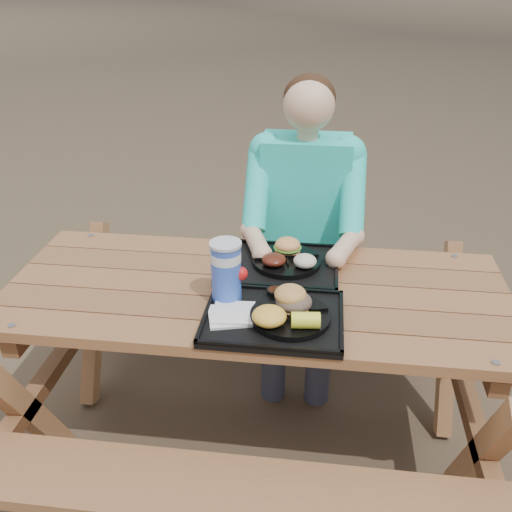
# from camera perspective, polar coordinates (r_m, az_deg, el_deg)

# --- Properties ---
(ground) EXTENTS (60.00, 60.00, 0.00)m
(ground) POSITION_cam_1_polar(r_m,az_deg,el_deg) (2.52, 0.00, -18.00)
(ground) COLOR #999999
(ground) RESTS_ON ground
(picnic_table) EXTENTS (1.80, 1.49, 0.75)m
(picnic_table) POSITION_cam_1_polar(r_m,az_deg,el_deg) (2.26, 0.00, -11.38)
(picnic_table) COLOR #999999
(picnic_table) RESTS_ON ground
(tray_near) EXTENTS (0.45, 0.35, 0.02)m
(tray_near) POSITION_cam_1_polar(r_m,az_deg,el_deg) (1.86, 1.75, -6.34)
(tray_near) COLOR black
(tray_near) RESTS_ON picnic_table
(tray_far) EXTENTS (0.45, 0.35, 0.02)m
(tray_far) POSITION_cam_1_polar(r_m,az_deg,el_deg) (2.17, 2.25, -1.04)
(tray_far) COLOR black
(tray_far) RESTS_ON picnic_table
(plate_near) EXTENTS (0.26, 0.26, 0.02)m
(plate_near) POSITION_cam_1_polar(r_m,az_deg,el_deg) (1.84, 3.45, -6.02)
(plate_near) COLOR black
(plate_near) RESTS_ON tray_near
(plate_far) EXTENTS (0.26, 0.26, 0.02)m
(plate_far) POSITION_cam_1_polar(r_m,az_deg,el_deg) (2.16, 3.08, -0.50)
(plate_far) COLOR black
(plate_far) RESTS_ON tray_far
(napkin_stack) EXTENTS (0.17, 0.17, 0.02)m
(napkin_stack) POSITION_cam_1_polar(r_m,az_deg,el_deg) (1.85, -2.62, -5.90)
(napkin_stack) COLOR silver
(napkin_stack) RESTS_ON tray_near
(soda_cup) EXTENTS (0.10, 0.10, 0.20)m
(soda_cup) POSITION_cam_1_polar(r_m,az_deg,el_deg) (1.90, -3.00, -1.67)
(soda_cup) COLOR #1842BB
(soda_cup) RESTS_ON tray_near
(condiment_bbq) EXTENTS (0.06, 0.06, 0.03)m
(condiment_bbq) POSITION_cam_1_polar(r_m,az_deg,el_deg) (1.94, 1.91, -3.78)
(condiment_bbq) COLOR black
(condiment_bbq) RESTS_ON tray_near
(condiment_mustard) EXTENTS (0.04, 0.04, 0.03)m
(condiment_mustard) POSITION_cam_1_polar(r_m,az_deg,el_deg) (1.95, 3.98, -3.89)
(condiment_mustard) COLOR yellow
(condiment_mustard) RESTS_ON tray_near
(sandwich) EXTENTS (0.11, 0.11, 0.11)m
(sandwich) POSITION_cam_1_polar(r_m,az_deg,el_deg) (1.84, 3.82, -3.68)
(sandwich) COLOR #C78C46
(sandwich) RESTS_ON plate_near
(mac_cheese) EXTENTS (0.11, 0.11, 0.05)m
(mac_cheese) POSITION_cam_1_polar(r_m,az_deg,el_deg) (1.77, 1.32, -6.03)
(mac_cheese) COLOR yellow
(mac_cheese) RESTS_ON plate_near
(corn_cob) EXTENTS (0.10, 0.10, 0.05)m
(corn_cob) POSITION_cam_1_polar(r_m,az_deg,el_deg) (1.76, 4.98, -6.42)
(corn_cob) COLOR #FAFF35
(corn_cob) RESTS_ON plate_near
(cutlery_far) EXTENTS (0.09, 0.18, 0.01)m
(cutlery_far) POSITION_cam_1_polar(r_m,az_deg,el_deg) (2.19, -2.08, -0.34)
(cutlery_far) COLOR black
(cutlery_far) RESTS_ON tray_far
(burger) EXTENTS (0.10, 0.10, 0.09)m
(burger) POSITION_cam_1_polar(r_m,az_deg,el_deg) (2.19, 3.19, 1.43)
(burger) COLOR #E89551
(burger) RESTS_ON plate_far
(baked_beans) EXTENTS (0.09, 0.09, 0.04)m
(baked_beans) POSITION_cam_1_polar(r_m,az_deg,el_deg) (2.11, 1.80, -0.37)
(baked_beans) COLOR #501C10
(baked_beans) RESTS_ON plate_far
(potato_salad) EXTENTS (0.09, 0.09, 0.05)m
(potato_salad) POSITION_cam_1_polar(r_m,az_deg,el_deg) (2.10, 4.92, -0.50)
(potato_salad) COLOR beige
(potato_salad) RESTS_ON plate_far
(diner) EXTENTS (0.48, 0.84, 1.28)m
(diner) POSITION_cam_1_polar(r_m,az_deg,el_deg) (2.61, 4.73, 1.23)
(diner) COLOR #1CAEC4
(diner) RESTS_ON ground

